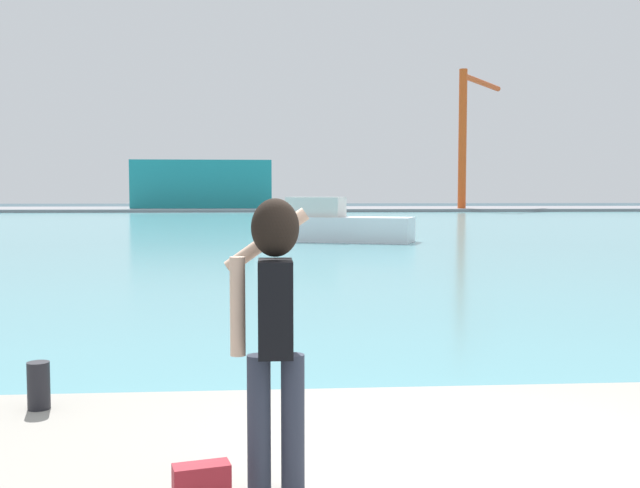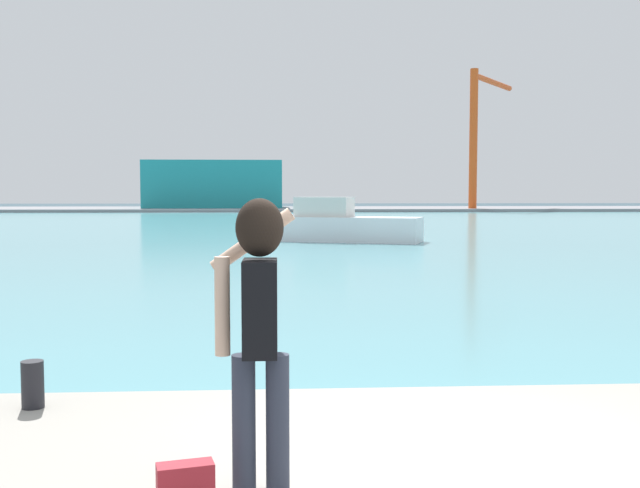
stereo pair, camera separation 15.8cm
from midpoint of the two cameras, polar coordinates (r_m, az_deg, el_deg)
The scene contains 9 objects.
ground_plane at distance 54.60m, azimuth -2.17°, elevation 1.60°, with size 220.00×220.00×0.00m, color #334751.
harbor_water at distance 56.59m, azimuth -2.21°, elevation 1.69°, with size 140.00×100.00×0.02m, color #599EA8.
far_shore_dock at distance 96.57m, azimuth -2.70°, elevation 2.73°, with size 140.00×20.00×0.37m, color gray.
person_photographer at distance 4.33m, azimuth -3.77°, elevation -5.39°, with size 0.52×0.55×1.74m.
handbag at distance 4.44m, azimuth -9.35°, elevation -17.90°, with size 0.32×0.14×0.24m, color maroon.
harbor_bollard at distance 6.58m, azimuth -20.74°, elevation -10.14°, with size 0.18×0.18×0.39m, color black.
boat_moored at distance 33.96m, azimuth 1.67°, elevation 1.46°, with size 7.44×4.51×2.05m.
warehouse_left at distance 98.04m, azimuth -8.04°, elevation 4.57°, with size 17.38×12.63×6.00m, color teal.
port_crane at distance 95.06m, azimuth 12.28°, elevation 9.19°, with size 8.66×11.60×17.08m.
Camera 2 is at (-1.08, -4.54, 2.24)m, focal length 41.26 mm.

